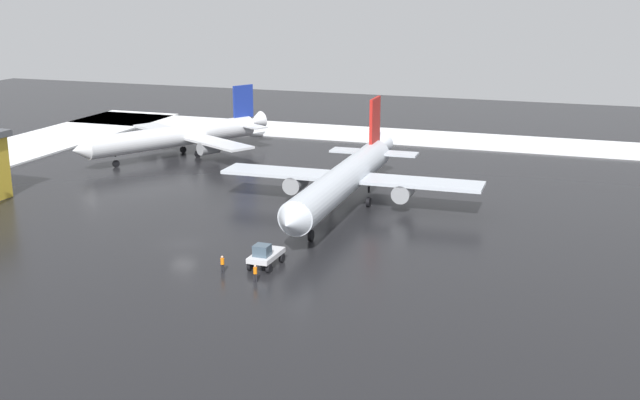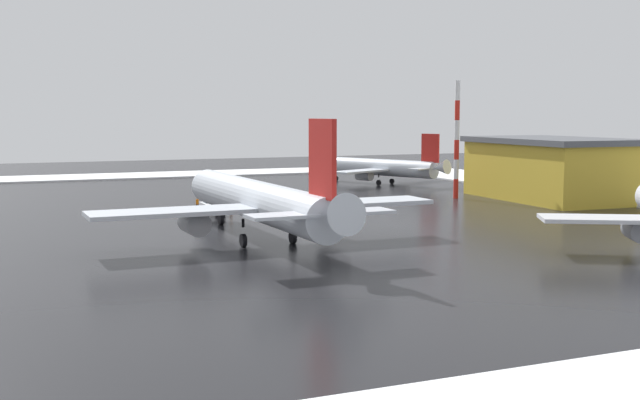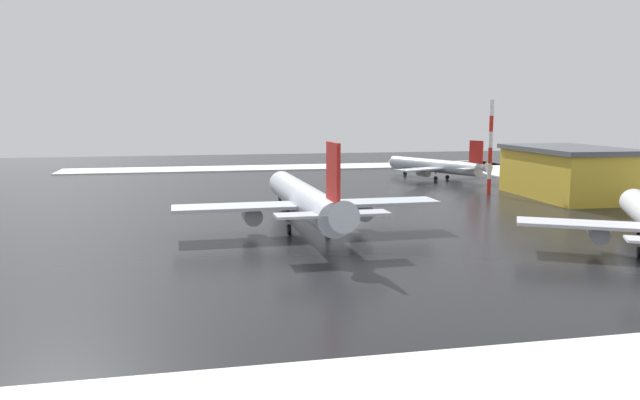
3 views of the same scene
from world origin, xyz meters
name	(u,v)px [view 2 (image 2 of 3)]	position (x,y,z in m)	size (l,w,h in m)	color
ground_plane	(308,214)	(0.00, 0.00, 0.00)	(240.00, 240.00, 0.00)	black
snow_bank_far	(623,196)	(0.00, -50.00, 0.14)	(152.00, 16.00, 0.28)	white
snow_bank_right	(181,174)	(67.00, 0.00, 0.14)	(14.00, 116.00, 0.28)	white
airplane_parked_portside	(259,201)	(-18.08, 12.40, 3.91)	(39.80, 32.92, 11.84)	silver
airplane_parked_starboard	(377,167)	(33.49, -26.66, 2.95)	(28.34, 24.06, 8.92)	silver
pushback_tug	(212,204)	(3.81, 11.12, 1.28)	(4.65, 2.40, 2.50)	silver
ground_crew_near_tug	(231,203)	(6.57, 7.84, 0.97)	(0.36, 0.36, 1.71)	black
ground_crew_beside_wing	(197,203)	(7.91, 11.84, 0.97)	(0.36, 0.36, 1.71)	black
antenna_mast	(457,140)	(8.05, -26.38, 8.45)	(0.70, 0.70, 16.90)	red
cargo_hangar	(551,169)	(1.36, -37.86, 4.44)	(25.60, 16.02, 8.80)	gold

